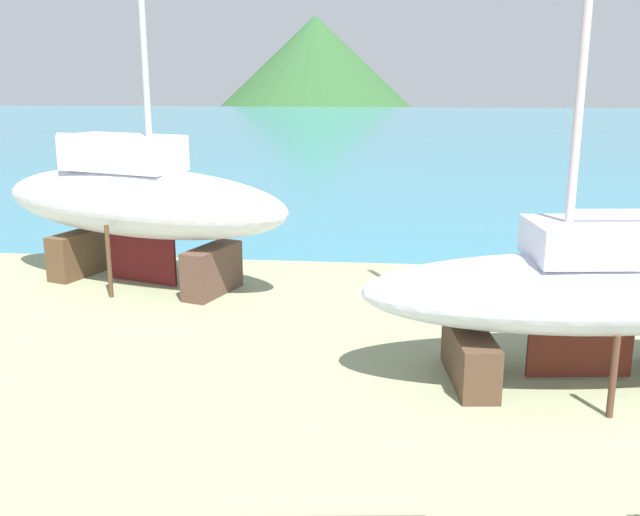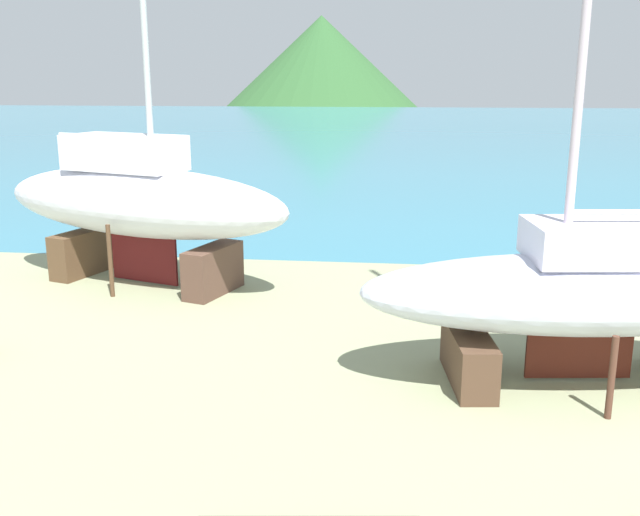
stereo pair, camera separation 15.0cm
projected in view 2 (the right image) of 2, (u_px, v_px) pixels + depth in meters
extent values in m
cube|color=teal|center=(455.00, 130.00, 77.67)|extent=(175.13, 115.40, 0.01)
cone|color=#305D2E|center=(321.00, 101.00, 165.94)|extent=(82.20, 82.20, 37.62)
cube|color=#523828|center=(468.00, 357.00, 13.87)|extent=(0.96, 2.32, 1.01)
cylinder|color=#553326|center=(612.00, 378.00, 12.31)|extent=(0.12, 0.12, 1.51)
cylinder|color=#47392B|center=(554.00, 318.00, 15.32)|extent=(0.12, 0.12, 1.51)
ellipsoid|color=silver|center=(585.00, 293.00, 13.56)|extent=(8.76, 3.81, 1.42)
cube|color=#501C13|center=(579.00, 353.00, 13.86)|extent=(2.03, 0.32, 0.99)
cube|color=silver|center=(612.00, 242.00, 13.32)|extent=(3.23, 2.04, 0.71)
cube|color=brown|center=(213.00, 270.00, 19.51)|extent=(1.30, 2.16, 1.30)
cube|color=brown|center=(82.00, 253.00, 21.38)|extent=(1.30, 2.16, 1.30)
cylinder|color=brown|center=(174.00, 240.00, 21.60)|extent=(0.12, 0.12, 1.97)
cylinder|color=brown|center=(110.00, 261.00, 19.13)|extent=(0.12, 0.12, 1.97)
ellipsoid|color=white|center=(141.00, 202.00, 20.03)|extent=(9.54, 5.30, 1.92)
cube|color=#551314|center=(144.00, 259.00, 20.43)|extent=(2.12, 0.77, 1.34)
cube|color=white|center=(124.00, 153.00, 19.89)|extent=(3.62, 2.49, 0.96)
cylinder|color=silver|center=(104.00, 136.00, 20.06)|extent=(3.10, 1.12, 0.12)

